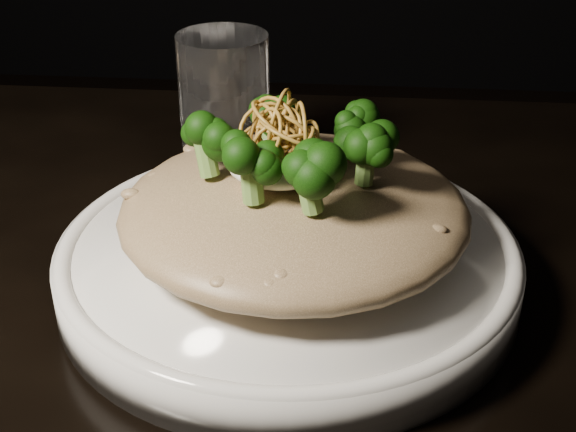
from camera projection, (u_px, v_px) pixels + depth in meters
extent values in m
cube|color=black|center=(192.00, 320.00, 0.57)|extent=(1.10, 0.80, 0.04)
cylinder|color=white|center=(288.00, 263.00, 0.56)|extent=(0.32, 0.32, 0.03)
ellipsoid|color=brown|center=(294.00, 210.00, 0.54)|extent=(0.24, 0.24, 0.05)
ellipsoid|color=white|center=(280.00, 163.00, 0.52)|extent=(0.07, 0.07, 0.02)
cylinder|color=white|center=(225.00, 112.00, 0.68)|extent=(0.09, 0.09, 0.13)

